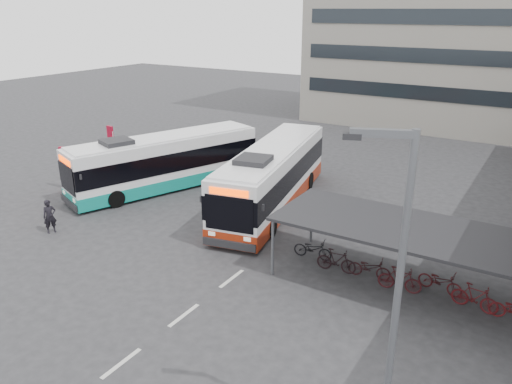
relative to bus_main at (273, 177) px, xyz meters
The scene contains 9 objects.
ground 7.94m from the bus_main, 89.41° to the right, with size 120.00×120.00×0.00m, color #28282B.
bike_shelter 9.82m from the bus_main, 29.06° to the right, with size 10.00×4.00×2.54m.
road_markings 11.20m from the bus_main, 76.52° to the right, with size 0.15×7.60×0.01m.
bus_main is the anchor object (origin of this frame).
bus_teal 6.97m from the bus_main, behind, with size 6.46×11.79×3.44m.
pedestrian 11.42m from the bus_main, 130.27° to the right, with size 0.61×0.40×1.68m, color black.
lamp_post 16.88m from the bus_main, 51.45° to the right, with size 1.36×0.68×8.14m.
sign_totem_mid 12.53m from the bus_main, 160.58° to the right, with size 0.56×0.28×2.61m.
sign_totem_north 14.05m from the bus_main, behind, with size 0.55×0.19×2.53m.
Camera 1 is at (12.61, -14.48, 10.24)m, focal length 35.00 mm.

